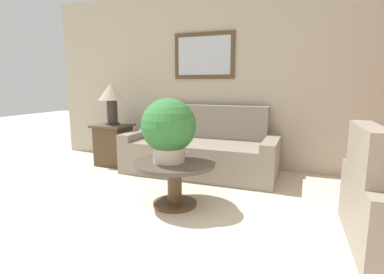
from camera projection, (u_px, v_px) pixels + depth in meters
wall_back at (242, 79)px, 4.33m from camera, size 6.45×0.09×2.60m
couch_main at (201, 152)px, 4.20m from camera, size 2.11×0.88×0.93m
coffee_table at (175, 174)px, 3.04m from camera, size 0.82×0.82×0.46m
side_table at (114, 144)px, 4.63m from camera, size 0.52×0.52×0.63m
table_lamp at (112, 95)px, 4.50m from camera, size 0.40×0.40×0.63m
potted_plant_on_table at (169, 128)px, 2.96m from camera, size 0.55×0.55×0.64m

